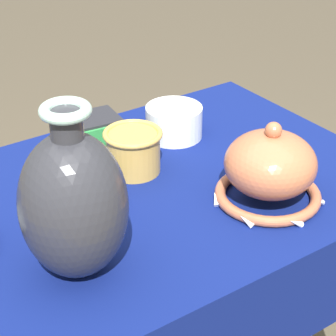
{
  "coord_description": "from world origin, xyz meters",
  "views": [
    {
      "loc": [
        -0.58,
        -0.97,
        1.48
      ],
      "look_at": [
        -0.0,
        -0.12,
        0.89
      ],
      "focal_mm": 70.0,
      "sensor_mm": 36.0,
      "label": 1
    }
  ],
  "objects_px": {
    "mosaic_tile_box": "(94,131)",
    "pot_squat_cobalt": "(79,195)",
    "vase_tall_bulbous": "(73,204)",
    "cup_wide_ochre": "(133,150)",
    "vase_dome_bell": "(270,170)",
    "pot_squat_porcelain": "(174,122)"
  },
  "relations": [
    {
      "from": "vase_tall_bulbous",
      "to": "cup_wide_ochre",
      "type": "bearing_deg",
      "value": 42.09
    },
    {
      "from": "vase_tall_bulbous",
      "to": "vase_dome_bell",
      "type": "xyz_separation_m",
      "value": [
        0.42,
        -0.02,
        -0.07
      ]
    },
    {
      "from": "vase_dome_bell",
      "to": "pot_squat_porcelain",
      "type": "relative_size",
      "value": 1.7
    },
    {
      "from": "vase_tall_bulbous",
      "to": "pot_squat_cobalt",
      "type": "relative_size",
      "value": 2.17
    },
    {
      "from": "vase_dome_bell",
      "to": "mosaic_tile_box",
      "type": "relative_size",
      "value": 1.83
    },
    {
      "from": "vase_tall_bulbous",
      "to": "cup_wide_ochre",
      "type": "relative_size",
      "value": 2.44
    },
    {
      "from": "vase_tall_bulbous",
      "to": "mosaic_tile_box",
      "type": "relative_size",
      "value": 2.51
    },
    {
      "from": "vase_dome_bell",
      "to": "pot_squat_cobalt",
      "type": "height_order",
      "value": "vase_dome_bell"
    },
    {
      "from": "vase_dome_bell",
      "to": "pot_squat_porcelain",
      "type": "distance_m",
      "value": 0.33
    },
    {
      "from": "mosaic_tile_box",
      "to": "cup_wide_ochre",
      "type": "relative_size",
      "value": 0.97
    },
    {
      "from": "vase_dome_bell",
      "to": "cup_wide_ochre",
      "type": "distance_m",
      "value": 0.3
    },
    {
      "from": "cup_wide_ochre",
      "to": "pot_squat_cobalt",
      "type": "bearing_deg",
      "value": -161.25
    },
    {
      "from": "vase_tall_bulbous",
      "to": "mosaic_tile_box",
      "type": "height_order",
      "value": "vase_tall_bulbous"
    },
    {
      "from": "mosaic_tile_box",
      "to": "pot_squat_cobalt",
      "type": "distance_m",
      "value": 0.26
    },
    {
      "from": "cup_wide_ochre",
      "to": "mosaic_tile_box",
      "type": "bearing_deg",
      "value": 92.76
    },
    {
      "from": "vase_dome_bell",
      "to": "pot_squat_cobalt",
      "type": "bearing_deg",
      "value": 148.62
    },
    {
      "from": "vase_dome_bell",
      "to": "pot_squat_porcelain",
      "type": "bearing_deg",
      "value": 89.32
    },
    {
      "from": "cup_wide_ochre",
      "to": "pot_squat_porcelain",
      "type": "relative_size",
      "value": 0.95
    },
    {
      "from": "vase_dome_bell",
      "to": "cup_wide_ochre",
      "type": "bearing_deg",
      "value": 122.75
    },
    {
      "from": "vase_dome_bell",
      "to": "pot_squat_cobalt",
      "type": "distance_m",
      "value": 0.38
    },
    {
      "from": "mosaic_tile_box",
      "to": "pot_squat_porcelain",
      "type": "bearing_deg",
      "value": -17.18
    },
    {
      "from": "cup_wide_ochre",
      "to": "pot_squat_cobalt",
      "type": "distance_m",
      "value": 0.17
    }
  ]
}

